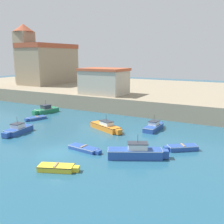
# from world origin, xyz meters

# --- Properties ---
(ground_plane) EXTENTS (200.00, 200.00, 0.00)m
(ground_plane) POSITION_xyz_m (0.00, 0.00, 0.00)
(ground_plane) COLOR #235670
(quay_seawall) EXTENTS (120.00, 40.00, 2.88)m
(quay_seawall) POSITION_xyz_m (0.00, 40.08, 1.44)
(quay_seawall) COLOR gray
(quay_seawall) RESTS_ON ground
(motorboat_blue_0) EXTENTS (2.19, 4.96, 2.33)m
(motorboat_blue_0) POSITION_xyz_m (-9.31, 3.25, 0.53)
(motorboat_blue_0) COLOR #284C9E
(motorboat_blue_0) RESTS_ON ground
(motorboat_blue_1) EXTENTS (1.66, 4.92, 2.23)m
(motorboat_blue_1) POSITION_xyz_m (6.38, 13.86, 0.49)
(motorboat_blue_1) COLOR #284C9E
(motorboat_blue_1) RESTS_ON ground
(dinghy_blue_2) EXTENTS (3.63, 3.08, 0.66)m
(dinghy_blue_2) POSITION_xyz_m (12.00, 7.50, 0.31)
(dinghy_blue_2) COLOR #284C9E
(dinghy_blue_2) RESTS_ON ground
(dinghy_blue_3) EXTENTS (2.07, 3.71, 0.57)m
(dinghy_blue_3) POSITION_xyz_m (-12.92, 10.28, 0.27)
(dinghy_blue_3) COLOR #284C9E
(dinghy_blue_3) RESTS_ON ground
(dinghy_blue_4) EXTENTS (4.15, 1.56, 0.53)m
(dinghy_blue_4) POSITION_xyz_m (2.47, 2.13, 0.25)
(dinghy_blue_4) COLOR #284C9E
(dinghy_blue_4) RESTS_ON ground
(motorboat_green_5) EXTENTS (2.71, 5.22, 2.43)m
(motorboat_green_5) POSITION_xyz_m (-15.22, 15.14, 0.56)
(motorboat_green_5) COLOR #237A4C
(motorboat_green_5) RESTS_ON ground
(motorboat_orange_6) EXTENTS (6.00, 3.46, 2.29)m
(motorboat_orange_6) POSITION_xyz_m (0.42, 10.45, 0.52)
(motorboat_orange_6) COLOR orange
(motorboat_orange_6) RESTS_ON ground
(motorboat_blue_7) EXTENTS (6.11, 3.99, 2.58)m
(motorboat_blue_7) POSITION_xyz_m (8.48, 2.91, 0.64)
(motorboat_blue_7) COLOR #284C9E
(motorboat_blue_7) RESTS_ON ground
(dinghy_yellow_8) EXTENTS (3.91, 2.43, 0.61)m
(dinghy_yellow_8) POSITION_xyz_m (3.30, -3.42, 0.29)
(dinghy_yellow_8) COLOR yellow
(dinghy_yellow_8) RESTS_ON ground
(church) EXTENTS (13.32, 16.36, 15.99)m
(church) POSITION_xyz_m (-33.15, 34.53, 8.84)
(church) COLOR gray
(church) RESTS_ON quay_seawall
(lighthouse) EXTENTS (1.86, 1.86, 12.76)m
(lighthouse) POSITION_xyz_m (-40.00, 32.94, 9.07)
(lighthouse) COLOR silver
(lighthouse) RESTS_ON quay_seawall
(harbor_shed_mid_row) EXTENTS (8.91, 6.62, 5.15)m
(harbor_shed_mid_row) POSITION_xyz_m (-8.00, 24.23, 5.48)
(harbor_shed_mid_row) COLOR #BCB29E
(harbor_shed_mid_row) RESTS_ON quay_seawall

